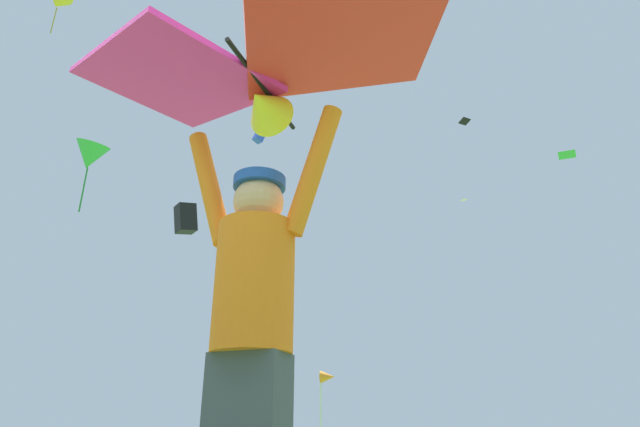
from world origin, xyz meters
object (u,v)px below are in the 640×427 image
Objects in this scene: distant_kite_black_low_right at (186,219)px; distant_kite_white_low_left at (464,200)px; held_stunt_kite at (257,70)px; distant_kite_green_high_left at (90,156)px; distant_kite_black_overhead_distant at (330,4)px; distant_kite_blue_far_center at (260,136)px; distant_kite_black_mid_left at (464,121)px; marker_flag at (327,383)px; kite_flyer_person at (252,325)px; distant_kite_green_high_right at (567,154)px; distant_kite_yellow_mid_right at (59,1)px.

distant_kite_white_low_left is at bearing 66.01° from distant_kite_black_low_right.
distant_kite_green_high_left reaches higher than held_stunt_kite.
distant_kite_black_overhead_distant reaches higher than distant_kite_black_low_right.
held_stunt_kite is 26.72m from distant_kite_blue_far_center.
distant_kite_black_mid_left is 30.11m from marker_flag.
kite_flyer_person is 27.31m from distant_kite_blue_far_center.
marker_flag is at bearing -82.51° from distant_kite_black_overhead_distant.
distant_kite_yellow_mid_right reaches higher than distant_kite_green_high_right.
distant_kite_black_overhead_distant is at bearing -105.02° from distant_kite_black_mid_left.
kite_flyer_person is 16.48m from distant_kite_black_overhead_distant.
kite_flyer_person is 37.18m from distant_kite_white_low_left.
distant_kite_black_mid_left is (-3.28, 10.47, 8.87)m from distant_kite_green_high_right.
distant_kite_black_overhead_distant is (-4.94, -23.11, -2.84)m from distant_kite_white_low_left.
distant_kite_green_high_right is 15.44m from distant_kite_blue_far_center.
distant_kite_yellow_mid_right is at bearing -160.74° from distant_kite_black_overhead_distant.
distant_kite_black_low_right is 7.55m from distant_kite_yellow_mid_right.
distant_kite_blue_far_center reaches higher than distant_kite_yellow_mid_right.
marker_flag is at bearing -100.44° from distant_kite_white_low_left.
distant_kite_black_low_right is 17.00m from distant_kite_green_high_right.
distant_kite_yellow_mid_right is 14.00m from distant_kite_blue_far_center.
kite_flyer_person is 13.27m from distant_kite_green_high_left.
distant_kite_black_low_right is 3.50m from distant_kite_green_high_left.
distant_kite_yellow_mid_right is at bearing -119.98° from distant_kite_black_mid_left.
marker_flag is (-1.53, 8.57, -0.68)m from held_stunt_kite.
marker_flag is at bearing 4.07° from distant_kite_yellow_mid_right.
held_stunt_kite is 36.78m from distant_kite_white_low_left.
distant_kite_blue_far_center reaches higher than kite_flyer_person.
held_stunt_kite is 2.27× the size of distant_kite_black_overhead_distant.
distant_kite_green_high_right is at bearing 48.22° from distant_kite_black_overhead_distant.
distant_kite_black_overhead_distant reaches higher than marker_flag.
marker_flag is at bearing 0.15° from distant_kite_green_high_left.
held_stunt_kite is 2.65× the size of distant_kite_black_mid_left.
distant_kite_black_overhead_distant is at bearing -59.94° from distant_kite_blue_far_center.
distant_kite_white_low_left reaches higher than marker_flag.
distant_kite_green_high_right is 0.61× the size of distant_kite_yellow_mid_right.
kite_flyer_person is at bearing -39.38° from distant_kite_yellow_mid_right.
distant_kite_black_mid_left is 0.86× the size of distant_kite_black_overhead_distant.
distant_kite_black_low_right is (-6.70, 11.69, 5.82)m from kite_flyer_person.
distant_kite_blue_far_center is (-11.69, -9.40, -5.22)m from distant_kite_black_mid_left.
distant_kite_green_high_right is at bearing 37.06° from distant_kite_yellow_mid_right.
distant_kite_green_high_right is 0.56× the size of marker_flag.
distant_kite_green_high_left reaches higher than distant_kite_black_low_right.
distant_kite_black_overhead_distant is (6.26, -10.82, -2.37)m from distant_kite_blue_far_center.
distant_kite_yellow_mid_right is at bearing -142.94° from distant_kite_green_high_right.
marker_flag is (8.10, 0.58, -11.11)m from distant_kite_yellow_mid_right.
distant_kite_black_low_right is 25.94m from distant_kite_white_low_left.
distant_kite_black_mid_left is at bearing 62.73° from distant_kite_green_high_left.
distant_kite_green_high_right is 1.26× the size of distant_kite_black_mid_left.
held_stunt_kite is at bearing -69.46° from distant_kite_blue_far_center.
distant_kite_black_overhead_distant reaches higher than distant_kite_yellow_mid_right.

